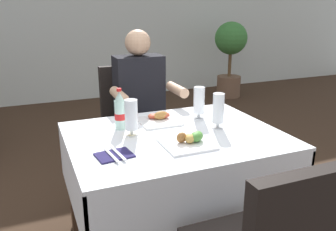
{
  "coord_description": "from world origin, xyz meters",
  "views": [
    {
      "loc": [
        -0.76,
        -1.64,
        1.44
      ],
      "look_at": [
        -0.01,
        0.17,
        0.82
      ],
      "focal_mm": 37.84,
      "sensor_mm": 36.0,
      "label": 1
    }
  ],
  "objects": [
    {
      "name": "beer_glass_middle",
      "position": [
        0.24,
        0.27,
        0.84
      ],
      "size": [
        0.07,
        0.07,
        0.21
      ],
      "color": "white",
      "rests_on": "main_dining_table"
    },
    {
      "name": "seated_diner_far",
      "position": [
        0.04,
        0.81,
        0.71
      ],
      "size": [
        0.5,
        0.46,
        1.26
      ],
      "color": "#282D42",
      "rests_on": "ground"
    },
    {
      "name": "beer_glass_right",
      "position": [
        0.26,
        0.07,
        0.85
      ],
      "size": [
        0.07,
        0.07,
        0.21
      ],
      "color": "white",
      "rests_on": "main_dining_table"
    },
    {
      "name": "chair_far_diner_seat",
      "position": [
        -0.01,
        0.92,
        0.55
      ],
      "size": [
        0.44,
        0.5,
        0.97
      ],
      "color": "black",
      "rests_on": "ground"
    },
    {
      "name": "cola_bottle_primary",
      "position": [
        -0.27,
        0.27,
        0.84
      ],
      "size": [
        0.06,
        0.06,
        0.24
      ],
      "color": "silver",
      "rests_on": "main_dining_table"
    },
    {
      "name": "plate_far_diner",
      "position": [
        -0.01,
        0.31,
        0.76
      ],
      "size": [
        0.24,
        0.24,
        0.06
      ],
      "color": "white",
      "rests_on": "main_dining_table"
    },
    {
      "name": "main_dining_table",
      "position": [
        -0.01,
        0.07,
        0.57
      ],
      "size": [
        1.18,
        0.91,
        0.74
      ],
      "color": "white",
      "rests_on": "ground"
    },
    {
      "name": "potted_plant_corner",
      "position": [
        2.26,
        3.14,
        0.72
      ],
      "size": [
        0.5,
        0.5,
        1.18
      ],
      "color": "brown",
      "rests_on": "ground"
    },
    {
      "name": "plate_near_camera",
      "position": [
        -0.0,
        -0.1,
        0.76
      ],
      "size": [
        0.25,
        0.25,
        0.07
      ],
      "color": "white",
      "rests_on": "main_dining_table"
    },
    {
      "name": "beer_glass_left",
      "position": [
        -0.24,
        0.14,
        0.84
      ],
      "size": [
        0.07,
        0.07,
        0.2
      ],
      "color": "white",
      "rests_on": "main_dining_table"
    },
    {
      "name": "napkin_cutlery_set",
      "position": [
        -0.4,
        -0.09,
        0.74
      ],
      "size": [
        0.18,
        0.19,
        0.01
      ],
      "color": "#231E4C",
      "rests_on": "main_dining_table"
    },
    {
      "name": "back_wall",
      "position": [
        0.0,
        3.91,
        1.35
      ],
      "size": [
        11.0,
        0.12,
        2.71
      ],
      "primitive_type": "cube",
      "color": "silver",
      "rests_on": "ground"
    }
  ]
}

